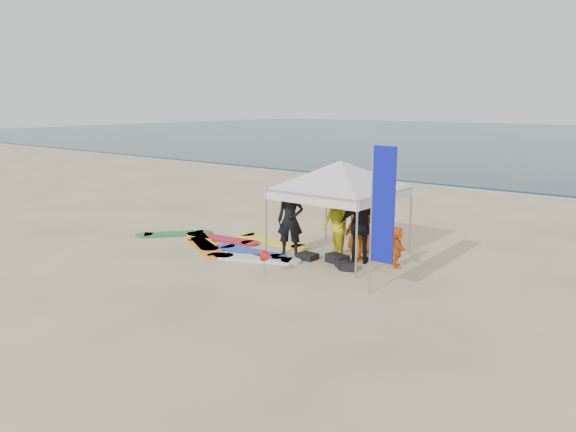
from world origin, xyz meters
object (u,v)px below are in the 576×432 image
Objects in this scene: canopy_tent at (341,161)px; person_black_a at (290,220)px; person_seated at (397,247)px; person_orange_a at (364,227)px; feather_flag at (382,207)px; person_black_b at (361,226)px; person_yellow at (335,226)px; person_orange_b at (361,218)px; surfboard_spread at (226,244)px; marker_pennant at (268,257)px.

person_black_a is at bearing -149.57° from canopy_tent.
person_black_a is at bearing 70.58° from person_seated.
canopy_tent is at bearing 14.88° from person_orange_a.
person_black_b is at bearing 130.36° from feather_flag.
person_orange_b reaches higher than person_yellow.
person_black_a is 1.86× the size of person_seated.
surfboard_spread is at bearing -131.31° from person_yellow.
person_orange_b is at bearing 13.57° from person_black_a.
canopy_tent reaches higher than person_seated.
person_black_a is 2.10m from canopy_tent.
person_black_b is at bearing -11.90° from canopy_tent.
person_black_b is at bearing 131.18° from person_orange_b.
canopy_tent is at bearing 83.46° from person_orange_b.
canopy_tent is at bearing 82.64° from marker_pennant.
person_black_b is 0.58× the size of feather_flag.
marker_pennant is (-2.78, -0.44, -1.46)m from feather_flag.
person_orange_b is 3.77m from feather_flag.
person_black_b is 1.87× the size of person_seated.
feather_flag is at bearing -41.06° from canopy_tent.
person_yellow is at bearing -17.22° from person_black_b.
person_orange_a is 0.68m from person_orange_b.
person_black_b reaches higher than marker_pennant.
person_black_b reaches higher than person_orange_a.
canopy_tent reaches higher than person_black_b.
feather_flag reaches higher than person_black_b.
person_black_a is 2.12m from marker_pennant.
marker_pennant is (-1.10, -2.41, -0.48)m from person_black_b.
person_black_a is 1.07× the size of person_yellow.
surfboard_spread is (-4.92, -1.16, -0.48)m from person_seated.
person_black_a is 0.34× the size of surfboard_spread.
person_orange_a is 0.90× the size of person_black_b.
person_orange_a reaches higher than person_seated.
person_black_a is at bearing -125.64° from person_yellow.
person_black_a is at bearing 10.67° from surfboard_spread.
person_seated is (1.46, -0.66, -0.44)m from person_orange_b.
canopy_tent is at bearing 129.83° from person_yellow.
feather_flag is (2.42, -1.87, 1.06)m from person_yellow.
person_seated is at bearing 169.37° from person_orange_a.
person_black_a reaches higher than person_seated.
canopy_tent reaches higher than person_black_a.
person_yellow is at bearing -84.85° from canopy_tent.
person_orange_b is at bearing 27.74° from surfboard_spread.
person_orange_b reaches higher than surfboard_spread.
person_black_b is at bearing 12.73° from surfboard_spread.
person_seated is 3.35m from marker_pennant.
person_seated is 0.18× the size of surfboard_spread.
canopy_tent is 3.34m from marker_pennant.
feather_flag is (3.59, -1.45, 0.99)m from person_black_a.
canopy_tent is at bearing 58.58° from person_seated.
person_seated is 0.26× the size of canopy_tent.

